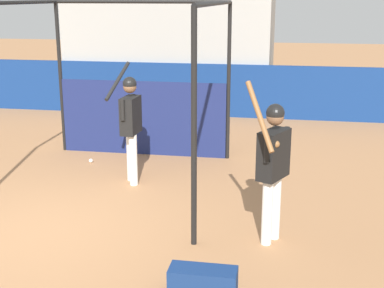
{
  "coord_description": "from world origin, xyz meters",
  "views": [
    {
      "loc": [
        3.14,
        -6.01,
        2.96
      ],
      "look_at": [
        1.88,
        1.1,
        0.96
      ],
      "focal_mm": 50.0,
      "sensor_mm": 36.0,
      "label": 1
    }
  ],
  "objects_px": {
    "equipment_bag": "(203,281)",
    "player_waiting": "(273,160)",
    "baseball": "(91,161)",
    "player_batter": "(130,120)"
  },
  "relations": [
    {
      "from": "equipment_bag",
      "to": "player_waiting",
      "type": "bearing_deg",
      "value": 64.89
    },
    {
      "from": "player_waiting",
      "to": "equipment_bag",
      "type": "height_order",
      "value": "player_waiting"
    },
    {
      "from": "equipment_bag",
      "to": "baseball",
      "type": "bearing_deg",
      "value": 123.86
    },
    {
      "from": "player_batter",
      "to": "baseball",
      "type": "relative_size",
      "value": 25.73
    },
    {
      "from": "player_batter",
      "to": "equipment_bag",
      "type": "height_order",
      "value": "player_batter"
    },
    {
      "from": "player_batter",
      "to": "equipment_bag",
      "type": "bearing_deg",
      "value": -148.94
    },
    {
      "from": "player_batter",
      "to": "baseball",
      "type": "height_order",
      "value": "player_batter"
    },
    {
      "from": "equipment_bag",
      "to": "player_batter",
      "type": "bearing_deg",
      "value": 117.86
    },
    {
      "from": "player_batter",
      "to": "baseball",
      "type": "bearing_deg",
      "value": 52.86
    },
    {
      "from": "player_batter",
      "to": "player_waiting",
      "type": "height_order",
      "value": "player_waiting"
    }
  ]
}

